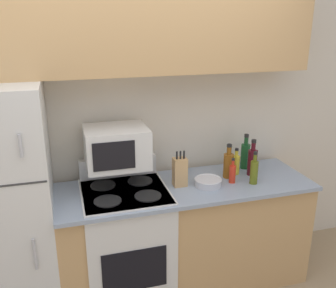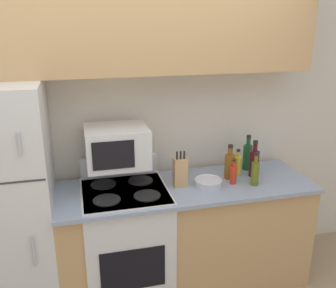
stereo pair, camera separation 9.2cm
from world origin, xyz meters
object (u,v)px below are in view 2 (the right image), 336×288
Objects in this scene: bowl at (208,183)px; bottle_whiskey at (230,165)px; refrigerator at (0,207)px; knife_block at (180,172)px; microwave at (117,146)px; bottle_wine_red at (254,162)px; bottle_olive_oil at (255,172)px; bottle_cooking_spray at (238,165)px; bottle_hot_sauce at (233,174)px; bottle_wine_green at (247,156)px; stove at (127,241)px.

bowl is 0.75× the size of bottle_whiskey.
knife_block is (1.29, -0.03, 0.14)m from refrigerator.
microwave is 1.10m from bottle_wine_red.
refrigerator is 6.17× the size of bottle_whiskey.
bottle_olive_oil is 0.17m from bottle_wine_red.
bottle_hot_sauce is (-0.10, -0.15, -0.01)m from bottle_cooking_spray.
refrigerator is 3.81× the size of microwave.
knife_block is 0.23m from bowl.
bottle_olive_oil is (1.01, -0.23, -0.22)m from microwave.
refrigerator is 1.93m from bottle_wine_red.
refrigerator is 5.76× the size of bottle_wine_green.
microwave reaches higher than bottle_cooking_spray.
bowl is at bearing -178.18° from bottle_hot_sauce.
bottle_hot_sauce is 0.67× the size of bottle_wine_red.
refrigerator is 1.81m from bottle_cooking_spray.
bottle_whiskey is at bearing 129.62° from bottle_olive_oil.
bottle_olive_oil is at bearing -9.14° from bowl.
stove is at bearing -170.26° from bottle_wine_green.
refrigerator is 1.62× the size of stove.
stove reaches higher than bowl.
bottle_wine_green is at bearing 29.88° from bowl.
bottle_whiskey is at bearing 5.68° from knife_block.
bottle_olive_oil is at bearing -50.38° from bottle_whiskey.
bottle_cooking_spray is (0.97, -0.02, -0.24)m from microwave.
bottle_hot_sauce is at bearing -124.22° from bottle_cooking_spray.
knife_block is 1.40× the size of bottle_hot_sauce.
stove is at bearing 175.85° from bottle_hot_sauce.
microwave is 1.12m from bottle_wine_green.
bottle_wine_red is (0.12, -0.05, 0.03)m from bottle_cooking_spray.
bottle_wine_red reaches higher than bottle_cooking_spray.
bottle_hot_sauce is at bearing -8.60° from knife_block.
bottle_wine_green reaches higher than knife_block.
bottle_cooking_spray is at bearing -144.30° from bottle_wine_green.
bottle_wine_red reaches higher than bottle_whiskey.
knife_block is (0.43, 0.00, 0.54)m from stove.
bottle_cooking_spray reaches higher than stove.
microwave is at bearing 167.21° from bottle_olive_oil.
refrigerator is at bearing 176.92° from bottle_hot_sauce.
bowl is 0.25m from bottle_whiskey.
bottle_wine_red reaches higher than bowl.
bottle_olive_oil reaches higher than stove.
bottle_olive_oil is (0.35, -0.06, 0.07)m from bowl.
bottle_cooking_spray is (0.51, 0.09, -0.03)m from knife_block.
stove is 5.33× the size of bottle_hot_sauce.
bowl is at bearing -152.84° from bottle_cooking_spray.
bottle_olive_oil is at bearing -12.62° from knife_block.
bottle_hot_sauce is at bearing -156.33° from bottle_wine_red.
bottle_wine_green is (0.43, 0.25, 0.09)m from bowl.
refrigerator reaches higher than bottle_wine_red.
bottle_wine_green is 0.15m from bottle_wine_red.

